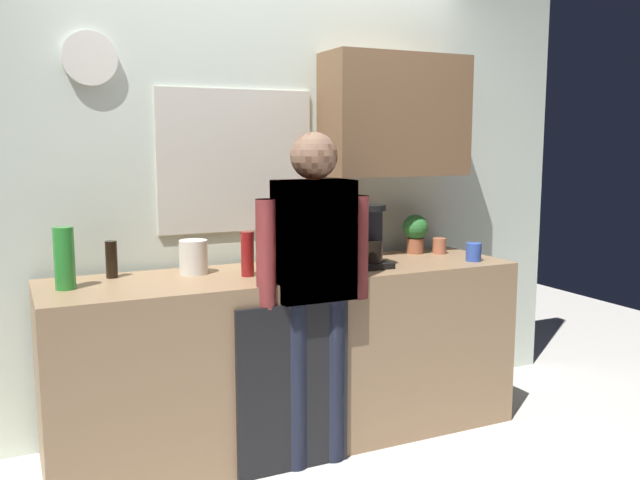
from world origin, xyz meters
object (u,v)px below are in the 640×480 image
(coffee_maker, at_px, (367,239))
(person_guest, at_px, (314,272))
(cup_white_mug, at_px, (367,251))
(cup_terracotta_mug, at_px, (439,246))
(person_at_sink, at_px, (314,272))
(bottle_dark_sauce, at_px, (111,259))
(storage_canister, at_px, (194,257))
(potted_plant, at_px, (415,231))
(bottle_red_vinegar, at_px, (248,254))
(dish_soap, at_px, (278,258))
(bottle_clear_soda, at_px, (64,258))
(cup_blue_mug, at_px, (474,252))

(coffee_maker, bearing_deg, person_guest, -150.19)
(cup_white_mug, relative_size, cup_terracotta_mug, 1.03)
(coffee_maker, relative_size, person_at_sink, 0.21)
(bottle_dark_sauce, bearing_deg, storage_canister, -10.60)
(potted_plant, bearing_deg, person_at_sink, -150.92)
(bottle_red_vinegar, height_order, dish_soap, bottle_red_vinegar)
(bottle_clear_soda, bearing_deg, bottle_red_vinegar, -4.41)
(potted_plant, relative_size, person_guest, 0.14)
(bottle_red_vinegar, height_order, cup_white_mug, bottle_red_vinegar)
(cup_blue_mug, relative_size, cup_terracotta_mug, 1.09)
(bottle_clear_soda, relative_size, potted_plant, 1.22)
(person_guest, bearing_deg, cup_terracotta_mug, -141.10)
(bottle_clear_soda, height_order, person_guest, person_guest)
(coffee_maker, bearing_deg, bottle_clear_soda, 176.78)
(potted_plant, bearing_deg, bottle_dark_sauce, 179.73)
(bottle_dark_sauce, distance_m, storage_canister, 0.39)
(person_at_sink, xyz_separation_m, person_guest, (0.00, 0.00, 0.00))
(bottle_dark_sauce, xyz_separation_m, storage_canister, (0.38, -0.07, -0.00))
(dish_soap, bearing_deg, bottle_dark_sauce, 162.70)
(bottle_clear_soda, height_order, cup_white_mug, bottle_clear_soda)
(cup_blue_mug, height_order, person_guest, person_guest)
(potted_plant, bearing_deg, dish_soap, -166.50)
(coffee_maker, bearing_deg, cup_white_mug, 59.78)
(bottle_clear_soda, bearing_deg, bottle_dark_sauce, 38.06)
(bottle_dark_sauce, height_order, dish_soap, same)
(bottle_dark_sauce, bearing_deg, cup_blue_mug, -11.14)
(dish_soap, bearing_deg, cup_white_mug, 14.91)
(coffee_maker, xyz_separation_m, potted_plant, (0.47, 0.25, -0.01))
(dish_soap, distance_m, person_at_sink, 0.27)
(potted_plant, bearing_deg, cup_white_mug, -168.89)
(cup_white_mug, height_order, cup_terracotta_mug, cup_white_mug)
(cup_white_mug, relative_size, potted_plant, 0.41)
(bottle_dark_sauce, xyz_separation_m, dish_soap, (0.77, -0.24, -0.01))
(bottle_clear_soda, relative_size, cup_blue_mug, 2.80)
(cup_white_mug, bearing_deg, cup_terracotta_mug, -0.09)
(potted_plant, bearing_deg, cup_blue_mug, -67.89)
(cup_white_mug, distance_m, cup_terracotta_mug, 0.48)
(bottle_dark_sauce, distance_m, cup_blue_mug, 1.91)
(bottle_red_vinegar, bearing_deg, bottle_clear_soda, 175.59)
(coffee_maker, relative_size, storage_canister, 1.94)
(bottle_red_vinegar, bearing_deg, person_at_sink, -47.27)
(bottle_clear_soda, height_order, storage_canister, bottle_clear_soda)
(cup_terracotta_mug, xyz_separation_m, person_at_sink, (-1.01, -0.42, 0.00))
(bottle_dark_sauce, relative_size, person_guest, 0.11)
(person_guest, bearing_deg, potted_plant, -134.65)
(potted_plant, bearing_deg, bottle_red_vinegar, -168.26)
(cup_terracotta_mug, distance_m, person_guest, 1.09)
(bottle_red_vinegar, relative_size, person_guest, 0.14)
(bottle_red_vinegar, bearing_deg, cup_terracotta_mug, 7.39)
(cup_terracotta_mug, height_order, person_at_sink, person_at_sink)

